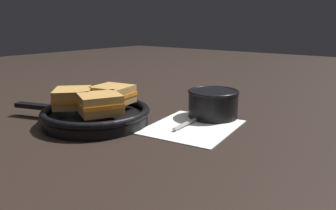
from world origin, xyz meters
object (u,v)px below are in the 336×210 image
Objects in this scene: skillet at (96,115)px; sandwich_far_left at (113,95)px; spoon at (197,119)px; sandwich_near_left at (73,98)px; sandwich_near_right at (100,104)px; soup_bowl at (213,102)px.

sandwich_far_left is at bearing -1.58° from skillet.
sandwich_near_left reaches higher than spoon.
sandwich_near_left reaches higher than skillet.
spoon is at bearing -50.05° from sandwich_near_left.
soup_bowl is at bearing -30.55° from sandwich_near_right.
soup_bowl is 1.24× the size of sandwich_far_left.
sandwich_near_left is (-0.26, 0.25, 0.02)m from soup_bowl.
sandwich_near_left is at bearing 127.09° from spoon.
soup_bowl is 0.36m from sandwich_near_left.
spoon is at bearing -59.23° from sandwich_far_left.
skillet is (-0.17, 0.19, 0.01)m from spoon.
sandwich_near_right is at bearing 142.41° from spoon.
skillet reaches higher than spoon.
sandwich_far_left is at bearing 129.91° from soup_bowl.
soup_bowl is 1.04× the size of sandwich_near_left.
sandwich_near_left and sandwich_near_right have the same top height.
spoon is at bearing -48.06° from skillet.
sandwich_far_left is (0.09, -0.05, 0.00)m from sandwich_near_left.
sandwich_near_right reaches higher than skillet.
sandwich_near_right is (-0.20, 0.14, 0.06)m from spoon.
skillet is at bearing 61.92° from sandwich_near_right.
sandwich_near_left is 1.04× the size of sandwich_near_right.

